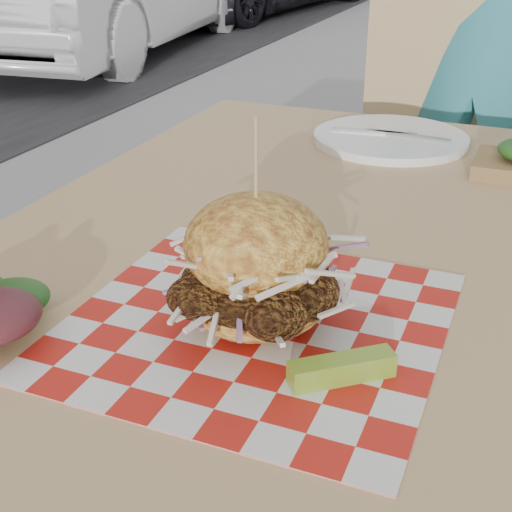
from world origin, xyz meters
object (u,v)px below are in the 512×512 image
object	(u,v)px
patio_table	(312,291)
sandwich	(256,270)
patio_chair	(430,155)
diner	(492,34)

from	to	relation	value
patio_table	sandwich	world-z (taller)	sandwich
patio_table	patio_chair	distance (m)	1.01
patio_table	sandwich	xyz separation A→B (m)	(0.01, -0.22, 0.14)
diner	patio_chair	distance (m)	0.34
diner	patio_table	size ratio (longest dim) A/B	1.39
sandwich	diner	bearing A→B (deg)	86.84
patio_chair	sandwich	world-z (taller)	sandwich
patio_chair	sandwich	xyz separation A→B (m)	(0.02, -1.22, 0.26)
patio_chair	sandwich	bearing A→B (deg)	-93.91
patio_table	patio_chair	size ratio (longest dim) A/B	1.26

